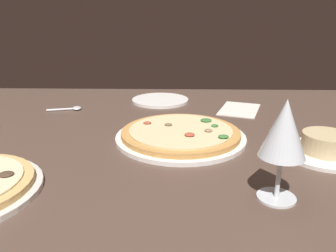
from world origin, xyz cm
name	(u,v)px	position (x,y,z in cm)	size (l,w,h in cm)	color
dining_table	(156,143)	(0.00, 0.00, 2.00)	(150.00, 110.00, 4.00)	brown
pizza_main	(181,134)	(-6.31, 2.24, 5.21)	(32.05, 32.05, 3.39)	white
ramekin_on_saucer	(326,147)	(-37.74, 11.35, 5.96)	(18.33, 18.33, 5.02)	white
wine_glass_far	(284,132)	(-22.06, 29.71, 15.94)	(7.46, 7.46, 17.20)	silver
side_plate	(160,100)	(0.52, -34.83, 4.45)	(19.92, 19.92, 0.90)	white
paper_menu	(239,109)	(-25.58, -24.50, 4.15)	(11.44, 17.15, 0.30)	silver
spoon	(73,108)	(28.37, -23.23, 4.46)	(10.97, 5.03, 1.00)	silver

